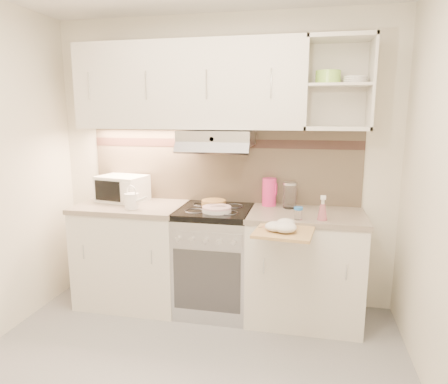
{
  "coord_description": "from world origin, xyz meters",
  "views": [
    {
      "loc": [
        0.74,
        -2.05,
        1.68
      ],
      "look_at": [
        0.11,
        0.95,
        1.07
      ],
      "focal_mm": 32.0,
      "sensor_mm": 36.0,
      "label": 1
    }
  ],
  "objects_px": {
    "microwave": "(122,188)",
    "spray_bottle": "(323,210)",
    "watering_can": "(132,200)",
    "glass_jar": "(290,195)",
    "plate_stack": "(217,209)",
    "electric_range": "(215,260)",
    "cutting_board": "(284,232)",
    "pink_pitcher": "(269,192)"
  },
  "relations": [
    {
      "from": "microwave",
      "to": "spray_bottle",
      "type": "relative_size",
      "value": 2.31
    },
    {
      "from": "electric_range",
      "to": "microwave",
      "type": "height_order",
      "value": "microwave"
    },
    {
      "from": "glass_jar",
      "to": "plate_stack",
      "type": "bearing_deg",
      "value": -155.88
    },
    {
      "from": "microwave",
      "to": "watering_can",
      "type": "relative_size",
      "value": 2.0
    },
    {
      "from": "plate_stack",
      "to": "pink_pitcher",
      "type": "xyz_separation_m",
      "value": [
        0.39,
        0.31,
        0.1
      ]
    },
    {
      "from": "watering_can",
      "to": "spray_bottle",
      "type": "xyz_separation_m",
      "value": [
        1.53,
        -0.05,
        0.01
      ]
    },
    {
      "from": "watering_can",
      "to": "glass_jar",
      "type": "xyz_separation_m",
      "value": [
        1.28,
        0.29,
        0.04
      ]
    },
    {
      "from": "plate_stack",
      "to": "glass_jar",
      "type": "distance_m",
      "value": 0.63
    },
    {
      "from": "glass_jar",
      "to": "spray_bottle",
      "type": "distance_m",
      "value": 0.43
    },
    {
      "from": "plate_stack",
      "to": "glass_jar",
      "type": "height_order",
      "value": "glass_jar"
    },
    {
      "from": "microwave",
      "to": "spray_bottle",
      "type": "distance_m",
      "value": 1.77
    },
    {
      "from": "electric_range",
      "to": "spray_bottle",
      "type": "xyz_separation_m",
      "value": [
        0.86,
        -0.19,
        0.53
      ]
    },
    {
      "from": "electric_range",
      "to": "spray_bottle",
      "type": "distance_m",
      "value": 1.03
    },
    {
      "from": "glass_jar",
      "to": "spray_bottle",
      "type": "bearing_deg",
      "value": -52.9
    },
    {
      "from": "watering_can",
      "to": "spray_bottle",
      "type": "height_order",
      "value": "spray_bottle"
    },
    {
      "from": "watering_can",
      "to": "microwave",
      "type": "bearing_deg",
      "value": 144.71
    },
    {
      "from": "cutting_board",
      "to": "watering_can",
      "type": "bearing_deg",
      "value": 171.66
    },
    {
      "from": "electric_range",
      "to": "microwave",
      "type": "relative_size",
      "value": 1.97
    },
    {
      "from": "electric_range",
      "to": "pink_pitcher",
      "type": "distance_m",
      "value": 0.74
    },
    {
      "from": "spray_bottle",
      "to": "cutting_board",
      "type": "bearing_deg",
      "value": -132.77
    },
    {
      "from": "watering_can",
      "to": "cutting_board",
      "type": "xyz_separation_m",
      "value": [
        1.27,
        -0.33,
        -0.1
      ]
    },
    {
      "from": "electric_range",
      "to": "microwave",
      "type": "distance_m",
      "value": 1.05
    },
    {
      "from": "spray_bottle",
      "to": "cutting_board",
      "type": "relative_size",
      "value": 0.51
    },
    {
      "from": "glass_jar",
      "to": "spray_bottle",
      "type": "height_order",
      "value": "glass_jar"
    },
    {
      "from": "pink_pitcher",
      "to": "spray_bottle",
      "type": "xyz_separation_m",
      "value": [
        0.43,
        -0.39,
        -0.04
      ]
    },
    {
      "from": "watering_can",
      "to": "cutting_board",
      "type": "distance_m",
      "value": 1.31
    },
    {
      "from": "electric_range",
      "to": "cutting_board",
      "type": "bearing_deg",
      "value": -38.14
    },
    {
      "from": "electric_range",
      "to": "watering_can",
      "type": "distance_m",
      "value": 0.86
    },
    {
      "from": "spray_bottle",
      "to": "electric_range",
      "type": "bearing_deg",
      "value": 168.28
    },
    {
      "from": "plate_stack",
      "to": "spray_bottle",
      "type": "bearing_deg",
      "value": -5.92
    },
    {
      "from": "spray_bottle",
      "to": "glass_jar",
      "type": "bearing_deg",
      "value": 127.84
    },
    {
      "from": "electric_range",
      "to": "cutting_board",
      "type": "height_order",
      "value": "electric_range"
    },
    {
      "from": "microwave",
      "to": "pink_pitcher",
      "type": "bearing_deg",
      "value": 15.02
    },
    {
      "from": "pink_pitcher",
      "to": "cutting_board",
      "type": "bearing_deg",
      "value": -55.47
    },
    {
      "from": "plate_stack",
      "to": "pink_pitcher",
      "type": "relative_size",
      "value": 0.98
    },
    {
      "from": "spray_bottle",
      "to": "plate_stack",
      "type": "bearing_deg",
      "value": 174.82
    },
    {
      "from": "microwave",
      "to": "watering_can",
      "type": "bearing_deg",
      "value": -39.19
    },
    {
      "from": "microwave",
      "to": "spray_bottle",
      "type": "xyz_separation_m",
      "value": [
        1.74,
        -0.31,
        -0.04
      ]
    },
    {
      "from": "glass_jar",
      "to": "cutting_board",
      "type": "bearing_deg",
      "value": -90.83
    },
    {
      "from": "cutting_board",
      "to": "microwave",
      "type": "bearing_deg",
      "value": 164.57
    },
    {
      "from": "plate_stack",
      "to": "cutting_board",
      "type": "distance_m",
      "value": 0.67
    },
    {
      "from": "plate_stack",
      "to": "cutting_board",
      "type": "height_order",
      "value": "plate_stack"
    }
  ]
}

